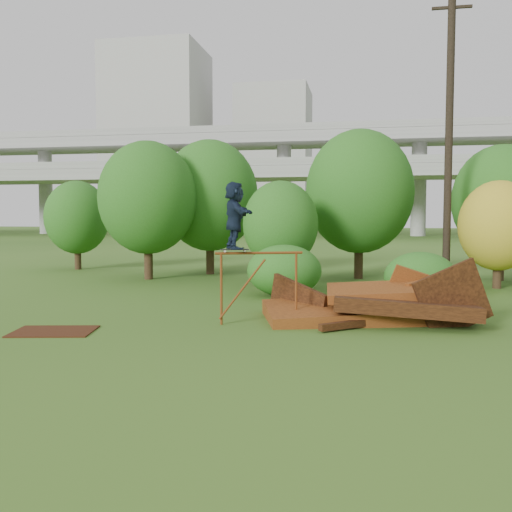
% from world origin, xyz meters
% --- Properties ---
extents(ground, '(240.00, 240.00, 0.00)m').
position_xyz_m(ground, '(0.00, 0.00, 0.00)').
color(ground, '#2D5116').
rests_on(ground, ground).
extents(scrap_pile, '(5.78, 3.57, 2.00)m').
position_xyz_m(scrap_pile, '(2.10, 2.07, 0.35)').
color(scrap_pile, '#4F260E').
rests_on(scrap_pile, ground).
extents(grind_rail, '(2.05, 0.81, 1.76)m').
position_xyz_m(grind_rail, '(-0.57, 1.20, 1.22)').
color(grind_rail, brown).
rests_on(grind_rail, ground).
extents(skateboard, '(0.70, 0.40, 0.07)m').
position_xyz_m(skateboard, '(-1.14, 1.00, 1.82)').
color(skateboard, black).
rests_on(skateboard, grind_rail).
extents(skater, '(1.14, 1.55, 1.62)m').
position_xyz_m(skater, '(-1.14, 1.00, 2.65)').
color(skater, '#152134').
rests_on(skater, skateboard).
extents(flat_plate, '(2.01, 1.62, 0.03)m').
position_xyz_m(flat_plate, '(-4.97, -0.70, 0.01)').
color(flat_plate, '#381A0C').
rests_on(flat_plate, ground).
extents(tree_0, '(4.06, 4.06, 5.73)m').
position_xyz_m(tree_0, '(-6.88, 10.01, 3.39)').
color(tree_0, black).
rests_on(tree_0, ground).
extents(tree_1, '(4.35, 4.35, 6.06)m').
position_xyz_m(tree_1, '(-4.91, 12.53, 3.55)').
color(tree_1, black).
rests_on(tree_1, ground).
extents(tree_2, '(2.80, 2.80, 3.94)m').
position_xyz_m(tree_2, '(-1.11, 8.51, 2.33)').
color(tree_2, black).
rests_on(tree_2, ground).
extents(tree_3, '(4.50, 4.50, 6.24)m').
position_xyz_m(tree_3, '(1.73, 11.92, 3.65)').
color(tree_3, black).
rests_on(tree_3, ground).
extents(tree_4, '(2.84, 2.84, 3.92)m').
position_xyz_m(tree_4, '(6.72, 9.48, 2.28)').
color(tree_4, black).
rests_on(tree_4, ground).
extents(tree_5, '(3.94, 3.94, 5.53)m').
position_xyz_m(tree_5, '(7.41, 12.28, 3.26)').
color(tree_5, black).
rests_on(tree_5, ground).
extents(tree_6, '(3.13, 3.13, 4.37)m').
position_xyz_m(tree_6, '(-11.95, 13.54, 2.57)').
color(tree_6, black).
rests_on(tree_6, ground).
extents(shrub_left, '(2.45, 2.27, 1.70)m').
position_xyz_m(shrub_left, '(-0.62, 6.04, 0.85)').
color(shrub_left, '#234E15').
rests_on(shrub_left, ground).
extents(shrub_right, '(2.19, 2.00, 1.55)m').
position_xyz_m(shrub_right, '(3.64, 5.46, 0.77)').
color(shrub_right, '#234E15').
rests_on(shrub_right, ground).
extents(utility_pole, '(1.40, 0.28, 11.03)m').
position_xyz_m(utility_pole, '(4.95, 9.68, 5.59)').
color(utility_pole, black).
rests_on(utility_pole, ground).
extents(freeway_overpass, '(160.00, 15.00, 13.70)m').
position_xyz_m(freeway_overpass, '(0.00, 62.92, 10.32)').
color(freeway_overpass, gray).
rests_on(freeway_overpass, ground).
extents(building_left, '(18.00, 16.00, 35.00)m').
position_xyz_m(building_left, '(-38.00, 95.00, 17.50)').
color(building_left, '#9E9E99').
rests_on(building_left, ground).
extents(building_right, '(14.00, 14.00, 28.00)m').
position_xyz_m(building_right, '(-16.00, 102.00, 14.00)').
color(building_right, '#9E9E99').
rests_on(building_right, ground).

